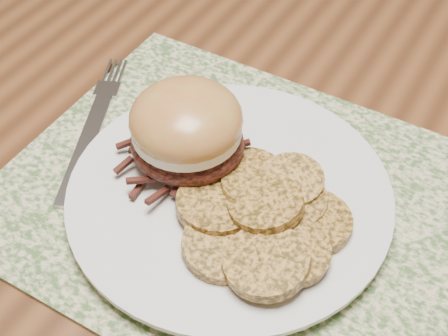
# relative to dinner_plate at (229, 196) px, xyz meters

# --- Properties ---
(placemat) EXTENTS (0.45, 0.33, 0.00)m
(placemat) POSITION_rel_dinner_plate_xyz_m (0.03, 0.01, -0.01)
(placemat) COLOR #405F31
(placemat) RESTS_ON dining_table
(dinner_plate) EXTENTS (0.26, 0.26, 0.02)m
(dinner_plate) POSITION_rel_dinner_plate_xyz_m (0.00, 0.00, 0.00)
(dinner_plate) COLOR silver
(dinner_plate) RESTS_ON placemat
(pork_sandwich) EXTENTS (0.12, 0.11, 0.07)m
(pork_sandwich) POSITION_rel_dinner_plate_xyz_m (-0.05, 0.01, 0.04)
(pork_sandwich) COLOR black
(pork_sandwich) RESTS_ON dinner_plate
(roasted_potatoes) EXTENTS (0.16, 0.16, 0.04)m
(roasted_potatoes) POSITION_rel_dinner_plate_xyz_m (0.04, -0.01, 0.02)
(roasted_potatoes) COLOR #AD7B33
(roasted_potatoes) RESTS_ON dinner_plate
(fork) EXTENTS (0.10, 0.20, 0.00)m
(fork) POSITION_rel_dinner_plate_xyz_m (-0.16, 0.02, -0.01)
(fork) COLOR #B4B4BB
(fork) RESTS_ON placemat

